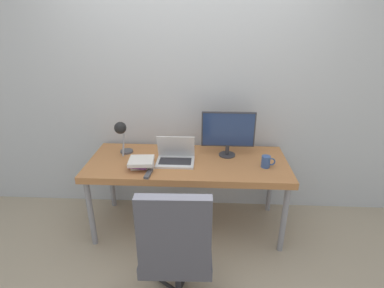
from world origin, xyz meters
TOP-DOWN VIEW (x-y plane):
  - ground_plane at (0.00, 0.00)m, footprint 12.00×12.00m
  - wall_back at (0.00, 0.79)m, footprint 8.00×0.05m
  - desk at (0.00, 0.36)m, footprint 1.79×0.72m
  - laptop at (-0.11, 0.33)m, footprint 0.33×0.24m
  - monitor at (0.36, 0.50)m, footprint 0.48×0.15m
  - desk_lamp at (-0.60, 0.41)m, footprint 0.12×0.24m
  - office_chair at (-0.02, -0.54)m, footprint 0.55×0.58m
  - book_stack at (-0.39, 0.20)m, footprint 0.23×0.21m
  - tv_remote at (-0.31, 0.08)m, footprint 0.05×0.15m
  - mug at (0.68, 0.27)m, footprint 0.12×0.08m

SIDE VIEW (x-z plane):
  - ground_plane at x=0.00m, z-range 0.00..0.00m
  - office_chair at x=-0.02m, z-range 0.04..1.04m
  - desk at x=0.00m, z-range 0.30..1.01m
  - tv_remote at x=-0.31m, z-range 0.71..0.73m
  - book_stack at x=-0.39m, z-range 0.72..0.80m
  - laptop at x=-0.11m, z-range 0.64..0.88m
  - mug at x=0.68m, z-range 0.71..0.82m
  - monitor at x=0.36m, z-range 0.74..1.16m
  - desk_lamp at x=-0.60m, z-range 0.78..1.13m
  - wall_back at x=0.00m, z-range 0.00..2.60m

